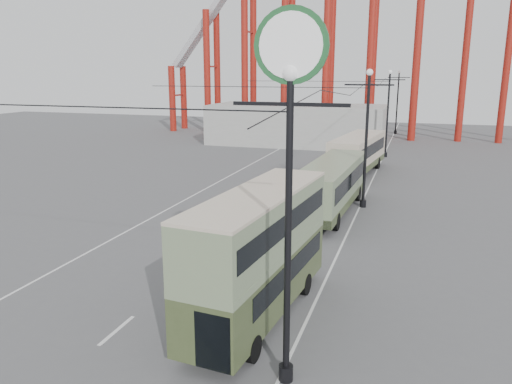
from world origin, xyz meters
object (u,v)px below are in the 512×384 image
(single_decker_green, at_px, (331,184))
(pedestrian, at_px, (262,220))
(lamp_post_near, at_px, (290,121))
(double_decker_bus, at_px, (259,248))
(single_decker_cream, at_px, (358,152))

(single_decker_green, height_order, pedestrian, single_decker_green)
(single_decker_green, bearing_deg, lamp_post_near, -81.38)
(lamp_post_near, xyz_separation_m, double_decker_bus, (-2.02, 3.65, -5.11))
(double_decker_bus, height_order, single_decker_green, double_decker_bus)
(single_decker_cream, xyz_separation_m, pedestrian, (-3.01, -19.73, -1.04))
(single_decker_cream, bearing_deg, double_decker_bus, -83.76)
(single_decker_green, height_order, single_decker_cream, single_decker_cream)
(double_decker_bus, distance_m, single_decker_cream, 29.12)
(single_decker_green, relative_size, pedestrian, 6.55)
(lamp_post_near, xyz_separation_m, single_decker_cream, (-1.83, 32.75, -5.91))
(single_decker_green, xyz_separation_m, pedestrian, (-2.90, -6.17, -0.97))
(double_decker_bus, height_order, pedestrian, double_decker_bus)
(single_decker_cream, height_order, pedestrian, single_decker_cream)
(lamp_post_near, bearing_deg, pedestrian, 110.38)
(single_decker_cream, relative_size, pedestrian, 6.27)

